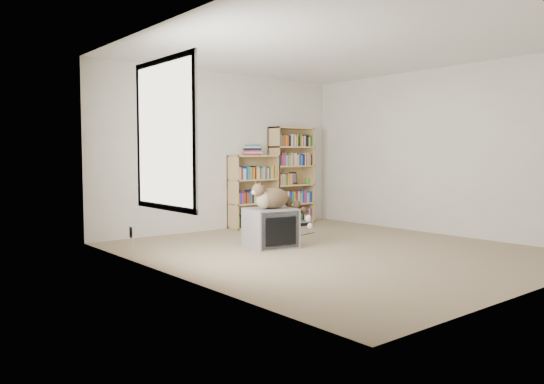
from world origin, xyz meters
TOP-DOWN VIEW (x-y plane):
  - floor at (0.00, 0.00)m, footprint 4.50×5.00m
  - wall_back at (0.00, 2.50)m, footprint 4.50×0.02m
  - wall_front at (0.00, -2.50)m, footprint 4.50×0.02m
  - wall_left at (-2.25, 0.00)m, footprint 0.02×5.00m
  - wall_right at (2.25, 0.00)m, footprint 0.02×5.00m
  - ceiling at (0.00, 0.00)m, footprint 4.50×5.00m
  - window at (-2.24, 0.20)m, footprint 0.02×1.22m
  - crt_tv at (-0.49, 0.68)m, footprint 0.67×0.63m
  - cat at (-0.43, 0.61)m, footprint 0.72×0.53m
  - bookcase_tall at (1.34, 2.36)m, footprint 0.84×0.30m
  - bookcase_short at (0.51, 2.36)m, footprint 0.87×0.30m
  - book_stack at (0.49, 2.35)m, footprint 0.21×0.27m
  - green_mug at (1.71, 2.34)m, footprint 0.09×0.09m
  - framed_print at (1.46, 2.44)m, footprint 0.16×0.05m
  - dvd_player at (1.17, 1.97)m, footprint 0.39×0.29m
  - wall_outlet at (-2.24, 1.02)m, footprint 0.01×0.08m
  - floor_cables at (0.28, 1.41)m, footprint 1.20×0.70m

SIDE VIEW (x-z plane):
  - floor at x=0.00m, z-range -0.01..0.01m
  - floor_cables at x=0.28m, z-range 0.00..0.01m
  - dvd_player at x=1.17m, z-range 0.00..0.08m
  - crt_tv at x=-0.49m, z-range 0.00..0.51m
  - wall_outlet at x=-2.24m, z-range 0.26..0.39m
  - bookcase_short at x=0.51m, z-range -0.05..1.14m
  - cat at x=-0.43m, z-range 0.31..0.90m
  - green_mug at x=1.71m, z-range 0.68..0.78m
  - framed_print at x=1.46m, z-range 0.68..0.89m
  - bookcase_tall at x=1.34m, z-range -0.04..1.64m
  - wall_back at x=0.00m, z-range 0.00..2.50m
  - wall_front at x=0.00m, z-range 0.00..2.50m
  - wall_left at x=-2.25m, z-range 0.00..2.50m
  - wall_right at x=2.25m, z-range 0.00..2.50m
  - book_stack at x=0.49m, z-range 1.19..1.36m
  - window at x=-2.24m, z-range 0.64..2.16m
  - ceiling at x=0.00m, z-range 2.49..2.51m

